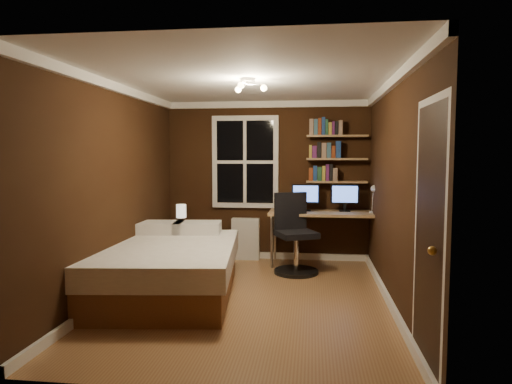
# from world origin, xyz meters

# --- Properties ---
(floor) EXTENTS (4.20, 4.20, 0.00)m
(floor) POSITION_xyz_m (0.00, 0.00, 0.00)
(floor) COLOR brown
(floor) RESTS_ON ground
(wall_back) EXTENTS (3.20, 0.04, 2.50)m
(wall_back) POSITION_xyz_m (0.00, 2.10, 1.25)
(wall_back) COLOR black
(wall_back) RESTS_ON ground
(wall_left) EXTENTS (0.04, 4.20, 2.50)m
(wall_left) POSITION_xyz_m (-1.60, 0.00, 1.25)
(wall_left) COLOR black
(wall_left) RESTS_ON ground
(wall_right) EXTENTS (0.04, 4.20, 2.50)m
(wall_right) POSITION_xyz_m (1.60, 0.00, 1.25)
(wall_right) COLOR black
(wall_right) RESTS_ON ground
(ceiling) EXTENTS (3.20, 4.20, 0.02)m
(ceiling) POSITION_xyz_m (0.00, 0.00, 2.50)
(ceiling) COLOR white
(ceiling) RESTS_ON wall_back
(window) EXTENTS (1.06, 0.06, 1.46)m
(window) POSITION_xyz_m (-0.35, 2.06, 1.55)
(window) COLOR white
(window) RESTS_ON wall_back
(door) EXTENTS (0.03, 0.82, 2.05)m
(door) POSITION_xyz_m (1.59, -1.55, 1.02)
(door) COLOR black
(door) RESTS_ON ground
(door_knob) EXTENTS (0.06, 0.06, 0.06)m
(door_knob) POSITION_xyz_m (1.55, -1.85, 1.00)
(door_knob) COLOR gold
(door_knob) RESTS_ON door
(ceiling_fixture) EXTENTS (0.44, 0.44, 0.18)m
(ceiling_fixture) POSITION_xyz_m (0.00, -0.10, 2.40)
(ceiling_fixture) COLOR beige
(ceiling_fixture) RESTS_ON ceiling
(bookshelf_lower) EXTENTS (0.92, 0.22, 0.03)m
(bookshelf_lower) POSITION_xyz_m (1.08, 1.98, 1.25)
(bookshelf_lower) COLOR tan
(bookshelf_lower) RESTS_ON wall_back
(books_row_lower) EXTENTS (0.42, 0.16, 0.23)m
(books_row_lower) POSITION_xyz_m (1.08, 1.98, 1.38)
(books_row_lower) COLOR maroon
(books_row_lower) RESTS_ON bookshelf_lower
(bookshelf_middle) EXTENTS (0.92, 0.22, 0.03)m
(bookshelf_middle) POSITION_xyz_m (1.08, 1.98, 1.60)
(bookshelf_middle) COLOR tan
(bookshelf_middle) RESTS_ON wall_back
(books_row_middle) EXTENTS (0.42, 0.16, 0.23)m
(books_row_middle) POSITION_xyz_m (1.08, 1.98, 1.73)
(books_row_middle) COLOR navy
(books_row_middle) RESTS_ON bookshelf_middle
(bookshelf_upper) EXTENTS (0.92, 0.22, 0.03)m
(bookshelf_upper) POSITION_xyz_m (1.08, 1.98, 1.95)
(bookshelf_upper) COLOR tan
(bookshelf_upper) RESTS_ON wall_back
(books_row_upper) EXTENTS (0.54, 0.16, 0.23)m
(books_row_upper) POSITION_xyz_m (1.08, 1.98, 2.08)
(books_row_upper) COLOR #235335
(books_row_upper) RESTS_ON bookshelf_upper
(bed) EXTENTS (1.83, 2.38, 0.75)m
(bed) POSITION_xyz_m (-1.00, 0.06, 0.32)
(bed) COLOR brown
(bed) RESTS_ON ground
(nightstand) EXTENTS (0.44, 0.44, 0.48)m
(nightstand) POSITION_xyz_m (-1.24, 1.51, 0.24)
(nightstand) COLOR brown
(nightstand) RESTS_ON ground
(bedside_lamp) EXTENTS (0.15, 0.15, 0.44)m
(bedside_lamp) POSITION_xyz_m (-1.24, 1.51, 0.70)
(bedside_lamp) COLOR beige
(bedside_lamp) RESTS_ON nightstand
(radiator) EXTENTS (0.44, 0.15, 0.66)m
(radiator) POSITION_xyz_m (-0.33, 1.98, 0.33)
(radiator) COLOR silver
(radiator) RESTS_ON ground
(desk) EXTENTS (1.71, 0.64, 0.81)m
(desk) POSITION_xyz_m (0.92, 1.76, 0.75)
(desk) COLOR tan
(desk) RESTS_ON ground
(monitor_left) EXTENTS (0.42, 0.12, 0.41)m
(monitor_left) POSITION_xyz_m (0.61, 1.85, 1.02)
(monitor_left) COLOR black
(monitor_left) RESTS_ON desk
(monitor_right) EXTENTS (0.42, 0.12, 0.41)m
(monitor_right) POSITION_xyz_m (1.20, 1.85, 1.02)
(monitor_right) COLOR black
(monitor_right) RESTS_ON desk
(desk_lamp) EXTENTS (0.14, 0.32, 0.44)m
(desk_lamp) POSITION_xyz_m (1.60, 1.65, 1.03)
(desk_lamp) COLOR silver
(desk_lamp) RESTS_ON desk
(office_chair) EXTENTS (0.67, 0.67, 1.13)m
(office_chair) POSITION_xyz_m (0.47, 1.26, 0.44)
(office_chair) COLOR black
(office_chair) RESTS_ON ground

